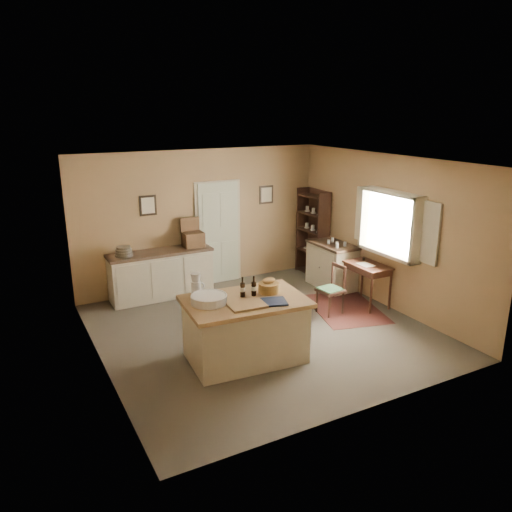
{
  "coord_description": "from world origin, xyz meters",
  "views": [
    {
      "loc": [
        -3.55,
        -6.45,
        3.47
      ],
      "look_at": [
        0.08,
        0.36,
        1.15
      ],
      "focal_mm": 35.0,
      "sensor_mm": 36.0,
      "label": 1
    }
  ],
  "objects": [
    {
      "name": "rug",
      "position": [
        1.75,
        0.09,
        0.0
      ],
      "size": [
        1.47,
        1.83,
        0.01
      ],
      "primitive_type": "cube",
      "rotation": [
        0.0,
        0.0,
        -0.26
      ],
      "color": "#421816",
      "rests_on": "ground"
    },
    {
      "name": "ground",
      "position": [
        0.0,
        0.0,
        0.0
      ],
      "size": [
        5.0,
        5.0,
        0.0
      ],
      "primitive_type": "plane",
      "color": "#61574A",
      "rests_on": "ground"
    },
    {
      "name": "writing_desk",
      "position": [
        2.2,
        0.09,
        0.66
      ],
      "size": [
        0.51,
        0.84,
        0.82
      ],
      "color": "black",
      "rests_on": "ground"
    },
    {
      "name": "desk_chair",
      "position": [
        1.38,
        0.07,
        0.42
      ],
      "size": [
        0.43,
        0.43,
        0.84
      ],
      "primitive_type": null,
      "rotation": [
        0.0,
        0.0,
        0.11
      ],
      "color": "black",
      "rests_on": "ground"
    },
    {
      "name": "sideboard",
      "position": [
        -0.95,
        2.2,
        0.48
      ],
      "size": [
        1.93,
        0.55,
        1.18
      ],
      "color": "#B7AD92",
      "rests_on": "ground"
    },
    {
      "name": "wall_front",
      "position": [
        0.0,
        -2.5,
        1.35
      ],
      "size": [
        5.0,
        0.1,
        2.7
      ],
      "primitive_type": "cube",
      "color": "#9C7850",
      "rests_on": "ground"
    },
    {
      "name": "window",
      "position": [
        2.42,
        -0.2,
        1.55
      ],
      "size": [
        0.25,
        1.99,
        1.12
      ],
      "color": "#B7AD92",
      "rests_on": "ground"
    },
    {
      "name": "ceiling",
      "position": [
        0.0,
        0.0,
        2.7
      ],
      "size": [
        5.0,
        5.0,
        0.0
      ],
      "primitive_type": "plane",
      "color": "silver",
      "rests_on": "wall_back"
    },
    {
      "name": "shelving_unit",
      "position": [
        2.35,
        2.0,
        0.91
      ],
      "size": [
        0.31,
        0.82,
        1.82
      ],
      "color": "black",
      "rests_on": "ground"
    },
    {
      "name": "wall_back",
      "position": [
        0.0,
        2.5,
        1.35
      ],
      "size": [
        5.0,
        0.1,
        2.7
      ],
      "primitive_type": "cube",
      "color": "#9C7850",
      "rests_on": "ground"
    },
    {
      "name": "wall_right",
      "position": [
        2.5,
        0.0,
        1.35
      ],
      "size": [
        0.1,
        5.0,
        2.7
      ],
      "primitive_type": "cube",
      "color": "#9C7850",
      "rests_on": "ground"
    },
    {
      "name": "framed_prints",
      "position": [
        0.2,
        2.48,
        1.72
      ],
      "size": [
        2.82,
        0.02,
        0.38
      ],
      "color": "black",
      "rests_on": "ground"
    },
    {
      "name": "right_cabinet",
      "position": [
        2.2,
        1.14,
        0.46
      ],
      "size": [
        0.58,
        1.04,
        0.99
      ],
      "color": "#B7AD92",
      "rests_on": "ground"
    },
    {
      "name": "work_island",
      "position": [
        -0.67,
        -0.7,
        0.48
      ],
      "size": [
        1.76,
        1.23,
        1.2
      ],
      "rotation": [
        0.0,
        0.0,
        -0.08
      ],
      "color": "#B7AD92",
      "rests_on": "ground"
    },
    {
      "name": "wall_left",
      "position": [
        -2.5,
        0.0,
        1.35
      ],
      "size": [
        0.1,
        5.0,
        2.7
      ],
      "primitive_type": "cube",
      "color": "#9C7850",
      "rests_on": "ground"
    },
    {
      "name": "door",
      "position": [
        0.35,
        2.47,
        1.05
      ],
      "size": [
        0.97,
        0.06,
        2.11
      ],
      "primitive_type": "cube",
      "color": "#BAC0A4",
      "rests_on": "ground"
    }
  ]
}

